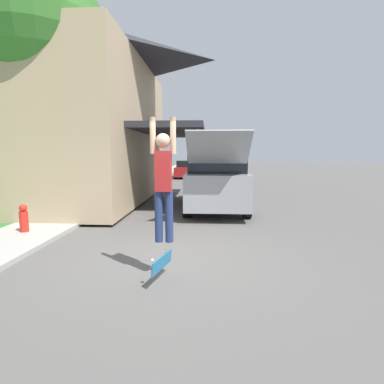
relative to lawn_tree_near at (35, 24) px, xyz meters
The scene contains 9 objects.
ground_plane 8.01m from the lawn_tree_near, 39.58° to the right, with size 120.00×120.00×0.00m, color #54514F.
sidewalk 6.26m from the lawn_tree_near, 74.39° to the left, with size 1.80×80.00×0.10m.
house 4.55m from the lawn_tree_near, 131.94° to the left, with size 13.66×9.71×7.97m.
lawn_tree_near is the anchor object (origin of this frame).
suv_parked 7.36m from the lawn_tree_near, 17.94° to the left, with size 2.11×5.67×2.59m.
car_down_street 16.67m from the lawn_tree_near, 77.89° to the left, with size 1.86×4.41×1.39m.
skateboarder 7.45m from the lawn_tree_near, 44.52° to the right, with size 0.41×0.23×1.99m.
skateboard 8.36m from the lawn_tree_near, 46.04° to the right, with size 0.25×0.75×0.26m.
fire_hydrant 5.79m from the lawn_tree_near, 73.70° to the right, with size 0.20×0.20×0.68m.
Camera 1 is at (0.85, -5.50, 2.02)m, focal length 28.00 mm.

